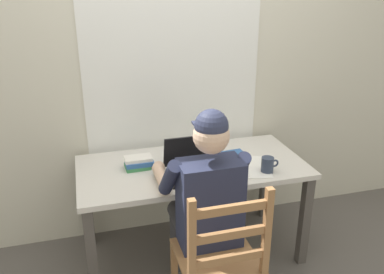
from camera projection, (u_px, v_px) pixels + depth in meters
ground_plane at (192, 251)px, 2.97m from camera, size 8.00×8.00×0.00m
back_wall at (175, 63)px, 2.88m from camera, size 6.00×0.08×2.60m
desk at (192, 176)px, 2.74m from camera, size 1.50×0.72×0.70m
seated_person at (204, 199)px, 2.31m from camera, size 0.50×0.60×1.26m
wooden_chair at (219, 262)px, 2.14m from camera, size 0.42×0.42×0.96m
laptop at (192, 166)px, 2.57m from camera, size 0.33×0.29×0.23m
computer_mouse at (232, 169)px, 2.61m from camera, size 0.06×0.10×0.03m
coffee_mug_white at (182, 147)px, 2.87m from camera, size 0.13×0.09×0.10m
coffee_mug_dark at (268, 165)px, 2.59m from camera, size 0.12×0.08×0.10m
book_stack_main at (138, 162)px, 2.65m from camera, size 0.18×0.12×0.08m
book_stack_side at (234, 156)px, 2.78m from camera, size 0.19×0.13×0.04m
paper_pile_near_laptop at (253, 172)px, 2.59m from camera, size 0.26×0.21×0.01m
paper_pile_back_corner at (250, 162)px, 2.74m from camera, size 0.25×0.26×0.01m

